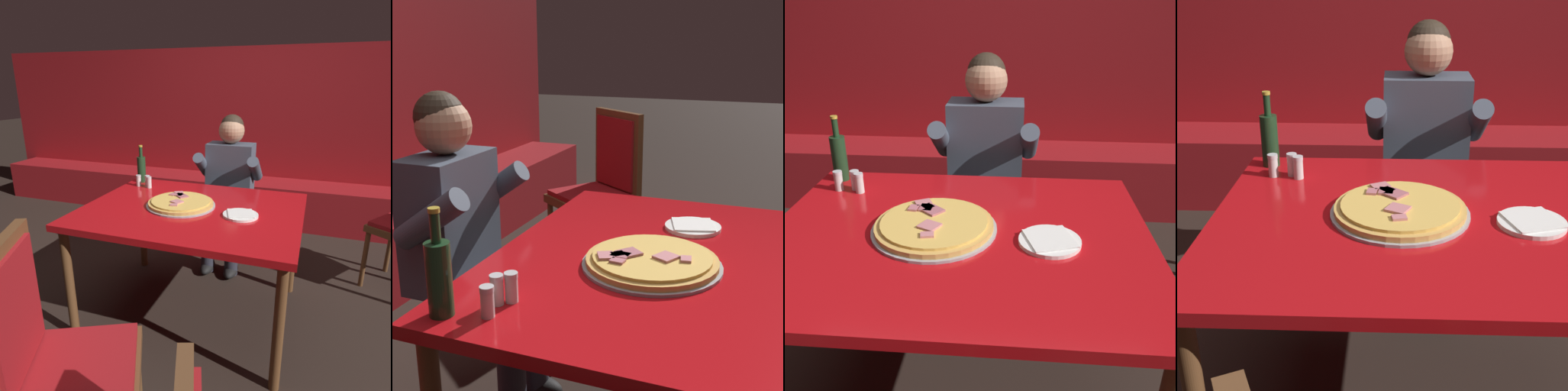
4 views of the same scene
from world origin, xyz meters
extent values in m
cylinder|color=brown|center=(0.62, 0.47, 0.36)|extent=(0.06, 0.06, 0.72)
cube|color=#B20F14|center=(0.00, 0.00, 0.74)|extent=(1.35, 1.07, 0.04)
cylinder|color=#9E9EA3|center=(-0.08, 0.01, 0.77)|extent=(0.44, 0.44, 0.01)
cylinder|color=gold|center=(-0.08, 0.01, 0.78)|extent=(0.42, 0.42, 0.02)
cylinder|color=#E0B251|center=(-0.08, 0.01, 0.80)|extent=(0.38, 0.38, 0.01)
cube|color=#C6757A|center=(-0.09, -0.04, 0.81)|extent=(0.09, 0.08, 0.01)
cube|color=#A85B66|center=(-0.10, 0.08, 0.81)|extent=(0.09, 0.09, 0.01)
cube|color=#C6757A|center=(-0.15, 0.14, 0.81)|extent=(0.08, 0.07, 0.01)
cube|color=#A85B66|center=(-0.13, 0.10, 0.81)|extent=(0.05, 0.06, 0.01)
cube|color=#C6757A|center=(-0.09, -0.10, 0.81)|extent=(0.05, 0.04, 0.01)
cube|color=#A85B66|center=(-0.12, 0.11, 0.81)|extent=(0.06, 0.06, 0.01)
cube|color=#B76670|center=(-0.17, 0.09, 0.81)|extent=(0.04, 0.05, 0.01)
cylinder|color=white|center=(0.32, -0.05, 0.77)|extent=(0.21, 0.21, 0.01)
cube|color=white|center=(0.32, -0.05, 0.78)|extent=(0.19, 0.19, 0.01)
cylinder|color=#19381E|center=(-0.58, 0.44, 0.86)|extent=(0.07, 0.07, 0.20)
cylinder|color=#19381E|center=(-0.58, 0.44, 1.00)|extent=(0.03, 0.03, 0.08)
cylinder|color=#B29933|center=(-0.58, 0.44, 1.05)|extent=(0.03, 0.03, 0.01)
cylinder|color=silver|center=(-0.48, 0.34, 0.80)|extent=(0.04, 0.04, 0.07)
cylinder|color=#B23323|center=(-0.48, 0.34, 0.79)|extent=(0.03, 0.03, 0.04)
cylinder|color=silver|center=(-0.48, 0.34, 0.84)|extent=(0.04, 0.04, 0.01)
cylinder|color=silver|center=(-0.45, 0.31, 0.80)|extent=(0.04, 0.04, 0.07)
cylinder|color=#28231E|center=(-0.45, 0.31, 0.79)|extent=(0.03, 0.03, 0.04)
cylinder|color=silver|center=(-0.45, 0.31, 0.84)|extent=(0.04, 0.04, 0.01)
cylinder|color=silver|center=(-0.55, 0.32, 0.80)|extent=(0.04, 0.04, 0.07)
cylinder|color=#516B33|center=(-0.55, 0.32, 0.79)|extent=(0.03, 0.03, 0.04)
cylinder|color=silver|center=(-0.55, 0.32, 0.84)|extent=(0.04, 0.04, 0.01)
ellipsoid|color=black|center=(0.14, 0.55, 0.04)|extent=(0.11, 0.24, 0.09)
cylinder|color=#282833|center=(-0.06, 0.55, 0.23)|extent=(0.11, 0.11, 0.43)
cylinder|color=#282833|center=(0.14, 0.55, 0.23)|extent=(0.11, 0.11, 0.43)
cube|color=#282833|center=(0.04, 0.65, 0.51)|extent=(0.34, 0.40, 0.12)
cube|color=#424C5B|center=(0.04, 0.85, 0.78)|extent=(0.38, 0.22, 0.52)
cylinder|color=#424C5B|center=(-0.18, 0.77, 0.86)|extent=(0.09, 0.30, 0.25)
cylinder|color=#424C5B|center=(0.26, 0.77, 0.86)|extent=(0.09, 0.30, 0.25)
sphere|color=tan|center=(0.04, 0.85, 1.15)|extent=(0.21, 0.21, 0.21)
sphere|color=#2D2319|center=(0.04, 0.86, 1.18)|extent=(0.19, 0.19, 0.19)
cylinder|color=brown|center=(1.36, 1.04, 0.23)|extent=(0.04, 0.04, 0.46)
cylinder|color=brown|center=(1.14, 0.73, 0.23)|extent=(0.04, 0.04, 0.46)
cylinder|color=brown|center=(1.67, 0.82, 0.23)|extent=(0.04, 0.04, 0.46)
cylinder|color=brown|center=(1.45, 0.51, 0.23)|extent=(0.04, 0.04, 0.46)
cube|color=brown|center=(1.40, 0.77, 0.49)|extent=(0.61, 0.61, 0.05)
cube|color=maroon|center=(1.40, 0.77, 0.53)|extent=(0.56, 0.56, 0.03)
cube|color=brown|center=(1.57, 0.66, 0.77)|extent=(0.29, 0.38, 0.52)
cube|color=maroon|center=(1.55, 0.67, 0.77)|extent=(0.23, 0.31, 0.44)
camera|label=1|loc=(0.70, -1.95, 1.52)|focal=32.00mm
camera|label=2|loc=(-1.64, -0.37, 1.45)|focal=50.00mm
camera|label=3|loc=(0.19, -1.32, 1.51)|focal=40.00mm
camera|label=4|loc=(-0.11, -1.55, 1.51)|focal=50.00mm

